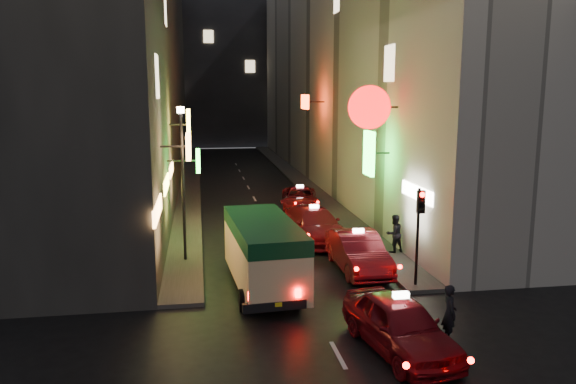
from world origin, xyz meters
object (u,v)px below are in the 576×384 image
pedestrian_crossing (450,309)px  lamp_post (183,173)px  traffic_light (420,216)px  taxi_near (400,320)px  minibus (263,247)px

pedestrian_crossing → lamp_post: size_ratio=0.30×
traffic_light → lamp_post: bearing=151.1°
traffic_light → lamp_post: 9.42m
traffic_light → lamp_post: lamp_post is taller
taxi_near → pedestrian_crossing: size_ratio=3.11×
minibus → taxi_near: (3.09, -5.32, -0.71)m
traffic_light → pedestrian_crossing: bearing=-99.7°
pedestrian_crossing → lamp_post: lamp_post is taller
pedestrian_crossing → traffic_light: bearing=-4.7°
taxi_near → lamp_post: bearing=123.2°
lamp_post → taxi_near: bearing=-56.8°
minibus → taxi_near: size_ratio=1.03×
minibus → pedestrian_crossing: size_ratio=3.21×
minibus → lamp_post: (-2.81, 3.68, 2.13)m
minibus → pedestrian_crossing: bearing=-46.5°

